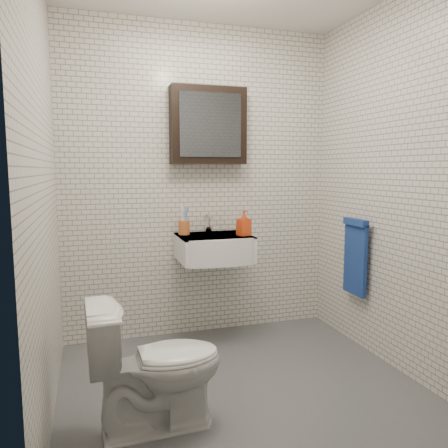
# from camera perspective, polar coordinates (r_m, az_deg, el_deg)

# --- Properties ---
(ground) EXTENTS (2.20, 2.00, 0.01)m
(ground) POSITION_cam_1_polar(r_m,az_deg,el_deg) (2.94, 2.15, -20.29)
(ground) COLOR #51545A
(ground) RESTS_ON ground
(room_shell) EXTENTS (2.22, 2.02, 2.51)m
(room_shell) POSITION_cam_1_polar(r_m,az_deg,el_deg) (2.61, 2.30, 9.53)
(room_shell) COLOR silver
(room_shell) RESTS_ON ground
(washbasin) EXTENTS (0.55, 0.50, 0.20)m
(washbasin) POSITION_cam_1_polar(r_m,az_deg,el_deg) (3.37, -1.13, -3.12)
(washbasin) COLOR white
(washbasin) RESTS_ON room_shell
(faucet) EXTENTS (0.06, 0.20, 0.15)m
(faucet) POSITION_cam_1_polar(r_m,az_deg,el_deg) (3.54, -2.03, -0.01)
(faucet) COLOR silver
(faucet) RESTS_ON washbasin
(mirror_cabinet) EXTENTS (0.60, 0.15, 0.60)m
(mirror_cabinet) POSITION_cam_1_polar(r_m,az_deg,el_deg) (3.52, -2.07, 12.71)
(mirror_cabinet) COLOR black
(mirror_cabinet) RESTS_ON room_shell
(towel_rail) EXTENTS (0.09, 0.30, 0.58)m
(towel_rail) POSITION_cam_1_polar(r_m,az_deg,el_deg) (3.46, 16.79, -3.72)
(towel_rail) COLOR silver
(towel_rail) RESTS_ON room_shell
(toothbrush_cup) EXTENTS (0.11, 0.11, 0.24)m
(toothbrush_cup) POSITION_cam_1_polar(r_m,az_deg,el_deg) (3.44, -5.24, -0.36)
(toothbrush_cup) COLOR #B95D2E
(toothbrush_cup) RESTS_ON washbasin
(soap_bottle) EXTENTS (0.11, 0.11, 0.19)m
(soap_bottle) POSITION_cam_1_polar(r_m,az_deg,el_deg) (3.36, 2.61, 0.12)
(soap_bottle) COLOR orange
(soap_bottle) RESTS_ON washbasin
(toilet) EXTENTS (0.70, 0.41, 0.70)m
(toilet) POSITION_cam_1_polar(r_m,az_deg,el_deg) (2.41, -8.85, -17.63)
(toilet) COLOR white
(toilet) RESTS_ON ground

